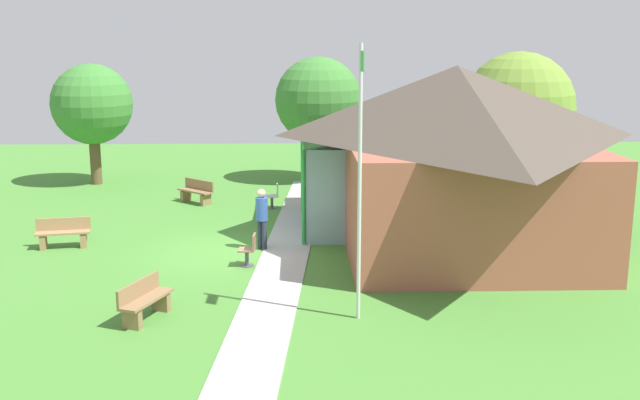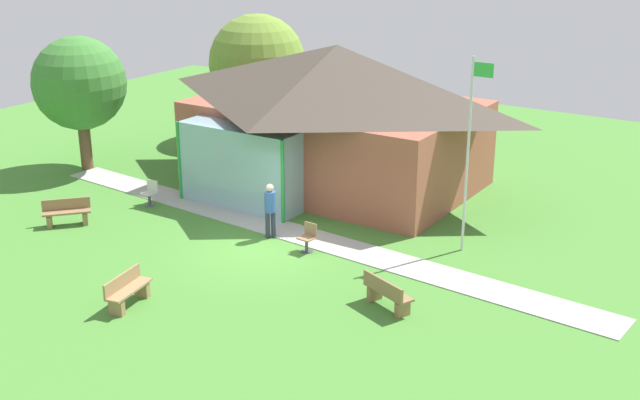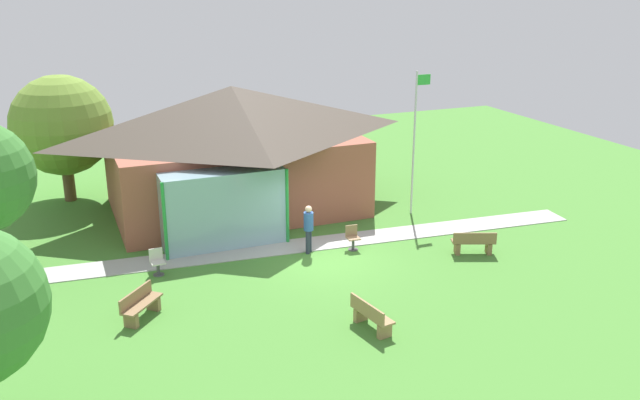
# 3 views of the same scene
# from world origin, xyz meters

# --- Properties ---
(ground_plane) EXTENTS (44.00, 44.00, 0.00)m
(ground_plane) POSITION_xyz_m (0.00, 0.00, 0.00)
(ground_plane) COLOR #478433
(pavilion) EXTENTS (10.67, 8.21, 5.10)m
(pavilion) POSITION_xyz_m (-1.51, 6.26, 2.65)
(pavilion) COLOR #A35642
(pavilion) RESTS_ON ground_plane
(footpath) EXTENTS (20.86, 2.94, 0.03)m
(footpath) POSITION_xyz_m (0.00, 1.48, 0.01)
(footpath) COLOR #ADADA8
(footpath) RESTS_ON ground_plane
(flagpole) EXTENTS (0.64, 0.08, 5.78)m
(flagpole) POSITION_xyz_m (5.03, 3.09, 3.18)
(flagpole) COLOR silver
(flagpole) RESTS_ON ground_plane
(bench_mid_right) EXTENTS (1.56, 0.97, 0.84)m
(bench_mid_right) POSITION_xyz_m (4.92, -1.45, 0.40)
(bench_mid_right) COLOR olive
(bench_mid_right) RESTS_ON ground_plane
(bench_mid_left) EXTENTS (1.33, 1.41, 0.84)m
(bench_mid_left) POSITION_xyz_m (-6.49, -1.85, 0.40)
(bench_mid_left) COLOR olive
(bench_mid_left) RESTS_ON ground_plane
(bench_front_center) EXTENTS (0.70, 1.55, 0.84)m
(bench_front_center) POSITION_xyz_m (-0.74, -4.88, 0.40)
(bench_front_center) COLOR #9E7A51
(bench_front_center) RESTS_ON ground_plane
(patio_chair_lawn_spare) EXTENTS (0.47, 0.47, 0.86)m
(patio_chair_lawn_spare) POSITION_xyz_m (1.20, 0.53, 0.42)
(patio_chair_lawn_spare) COLOR #8C6B4C
(patio_chair_lawn_spare) RESTS_ON ground_plane
(patio_chair_west) EXTENTS (0.47, 0.47, 0.86)m
(patio_chair_west) POSITION_xyz_m (-5.56, 0.97, 0.42)
(patio_chair_west) COLOR beige
(patio_chair_west) RESTS_ON ground_plane
(visitor_on_path) EXTENTS (0.34, 0.34, 1.74)m
(visitor_on_path) POSITION_xyz_m (-0.36, 0.80, 1.02)
(visitor_on_path) COLOR #2D3347
(visitor_on_path) RESTS_ON ground_plane
(tree_west_hedge) EXTENTS (3.53, 3.53, 5.14)m
(tree_west_hedge) POSITION_xyz_m (-10.57, 2.68, 3.35)
(tree_west_hedge) COLOR brown
(tree_west_hedge) RESTS_ON ground_plane
(tree_lawn_corner) EXTENTS (3.23, 3.23, 4.88)m
(tree_lawn_corner) POSITION_xyz_m (-10.25, -6.43, 3.24)
(tree_lawn_corner) COLOR brown
(tree_lawn_corner) RESTS_ON ground_plane
(tree_behind_pavilion_left) EXTENTS (4.20, 4.20, 5.39)m
(tree_behind_pavilion_left) POSITION_xyz_m (-7.79, 10.14, 3.28)
(tree_behind_pavilion_left) COLOR brown
(tree_behind_pavilion_left) RESTS_ON ground_plane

